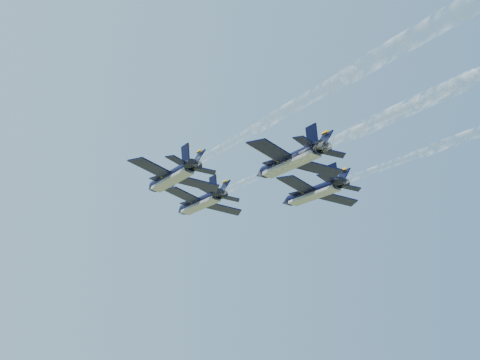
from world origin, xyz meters
name	(u,v)px	position (x,y,z in m)	size (l,w,h in m)	color
jet_lead	(200,203)	(2.19, 11.27, 105.04)	(12.71, 16.59, 4.27)	black
jet_left	(171,177)	(-6.56, -1.42, 105.04)	(12.71, 16.59, 4.27)	black
jet_right	(313,193)	(14.80, -1.24, 105.04)	(12.71, 16.59, 4.27)	black
jet_slot	(290,161)	(4.31, -14.38, 105.04)	(12.71, 16.59, 4.27)	black
smoke_trail_lead	(346,132)	(4.68, -26.71, 105.08)	(4.73, 50.09, 1.90)	white
smoke_trail_left	(336,77)	(-4.08, -39.40, 105.08)	(4.73, 50.09, 1.90)	white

